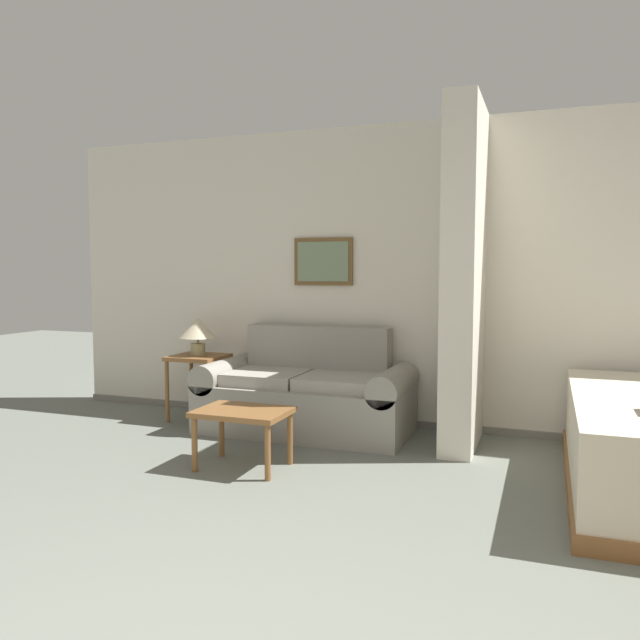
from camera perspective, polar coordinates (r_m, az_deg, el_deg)
The scene contains 6 objects.
wall_back at distance 5.38m, azimuth 11.40°, elevation 3.83°, with size 7.28×0.16×2.60m.
wall_partition_pillar at distance 4.87m, azimuth 13.05°, elevation 3.80°, with size 0.24×0.85×2.60m.
couch at distance 5.30m, azimuth -1.20°, elevation -6.81°, with size 1.76×0.84×0.87m.
coffee_table at distance 4.34m, azimuth -7.06°, elevation -8.85°, with size 0.62×0.45×0.41m.
side_table at distance 5.76m, azimuth -11.07°, elevation -4.14°, with size 0.46×0.46×0.59m.
table_lamp at distance 5.72m, azimuth -11.12°, elevation -0.87°, with size 0.33×0.33×0.34m.
Camera 1 is at (0.82, -1.06, 1.35)m, focal length 35.00 mm.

